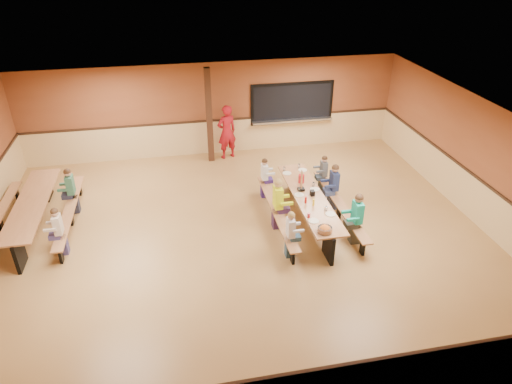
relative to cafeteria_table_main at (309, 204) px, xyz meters
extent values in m
plane|color=olive|center=(-1.82, -0.32, -0.53)|extent=(12.00, 12.00, 0.00)
cube|color=brown|center=(-1.82, 4.68, 0.97)|extent=(12.00, 0.04, 3.00)
cube|color=brown|center=(-1.82, -5.32, 0.97)|extent=(12.00, 0.04, 3.00)
cube|color=brown|center=(4.18, -0.32, 0.97)|extent=(0.04, 10.00, 3.00)
cube|color=white|center=(-1.82, -0.32, 2.47)|extent=(12.00, 10.00, 0.04)
cube|color=black|center=(0.78, 4.65, 1.02)|extent=(2.60, 0.06, 1.20)
cube|color=silver|center=(0.78, 4.56, 0.45)|extent=(2.70, 0.28, 0.06)
cube|color=#321B10|center=(-2.02, 4.08, 0.97)|extent=(0.18, 0.18, 3.00)
cube|color=#A46A41|center=(0.00, 0.00, 0.19)|extent=(0.75, 3.60, 0.04)
cube|color=black|center=(0.00, -1.55, -0.18)|extent=(0.08, 0.60, 0.70)
cube|color=black|center=(0.00, 1.55, -0.18)|extent=(0.08, 0.60, 0.70)
cube|color=#A46A41|center=(-0.83, 0.00, -0.09)|extent=(0.26, 3.60, 0.04)
cube|color=black|center=(-0.83, 0.00, -0.32)|extent=(0.06, 0.18, 0.41)
cube|color=#A46A41|center=(0.82, 0.00, -0.09)|extent=(0.26, 3.60, 0.04)
cube|color=black|center=(0.82, 0.00, -0.32)|extent=(0.06, 0.18, 0.41)
cube|color=#A46A41|center=(-6.72, 1.02, 0.19)|extent=(0.75, 3.60, 0.04)
cube|color=black|center=(-6.72, -0.53, -0.18)|extent=(0.08, 0.60, 0.70)
cube|color=black|center=(-6.72, 2.57, -0.18)|extent=(0.08, 0.60, 0.70)
cube|color=black|center=(-7.54, 1.02, -0.32)|extent=(0.06, 0.18, 0.41)
cube|color=#A46A41|center=(-5.89, 1.02, -0.09)|extent=(0.26, 3.60, 0.04)
cube|color=black|center=(-5.89, 1.02, -0.32)|extent=(0.06, 0.18, 0.41)
imported|color=#A2121C|center=(-1.48, 4.20, 0.36)|extent=(0.75, 0.61, 1.77)
cylinder|color=#B4181D|center=(0.00, 0.73, 0.32)|extent=(0.16, 0.16, 0.22)
cube|color=black|center=(0.08, 0.03, 0.28)|extent=(0.10, 0.14, 0.13)
cylinder|color=yellow|center=(-0.03, -0.44, 0.30)|extent=(0.06, 0.06, 0.17)
cylinder|color=#B2140F|center=(-0.19, -0.30, 0.30)|extent=(0.06, 0.06, 0.17)
cube|color=black|center=(-0.12, 0.33, 0.24)|extent=(0.16, 0.16, 0.06)
cube|color=#A46A41|center=(-0.12, 0.33, 0.52)|extent=(0.02, 0.09, 0.50)
camera|label=1|loc=(-3.19, -9.34, 5.91)|focal=32.00mm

